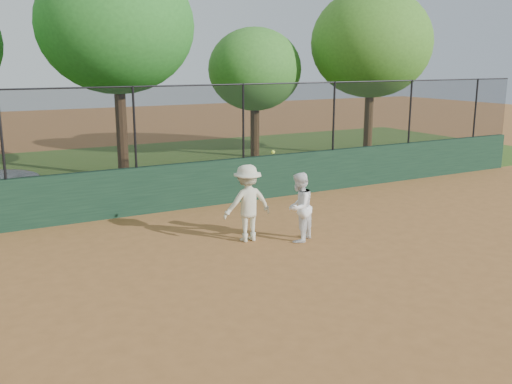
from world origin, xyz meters
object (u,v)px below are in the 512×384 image
tree_3 (255,70)px  player_second (299,207)px  player_main (247,203)px  tree_2 (116,25)px  tree_4 (372,43)px

tree_3 → player_second: bearing=-113.8°
player_main → tree_3: (5.41, 9.55, 2.62)m
tree_2 → player_second: bearing=-81.5°
tree_2 → tree_3: 6.09m
player_main → tree_4: size_ratio=0.30×
tree_3 → player_main: bearing=-119.5°
player_second → tree_2: size_ratio=0.21×
player_second → tree_4: 12.60m
player_main → tree_4: 12.90m
tree_2 → tree_4: bearing=-2.6°
player_second → player_main: bearing=-64.9°
tree_2 → tree_4: (10.03, -0.45, -0.42)m
tree_4 → player_second: bearing=-136.5°
tree_2 → tree_3: bearing=13.4°
tree_2 → tree_4: size_ratio=1.07×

